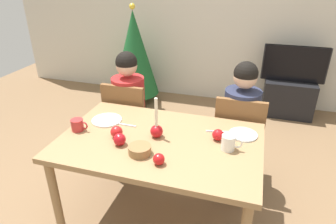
{
  "coord_description": "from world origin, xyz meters",
  "views": [
    {
      "loc": [
        0.57,
        -1.68,
        1.85
      ],
      "look_at": [
        0.0,
        0.2,
        0.87
      ],
      "focal_mm": 31.8,
      "sensor_mm": 36.0,
      "label": 1
    }
  ],
  "objects": [
    {
      "name": "person_right_child",
      "position": [
        0.51,
        0.64,
        0.57
      ],
      "size": [
        0.3,
        0.3,
        1.17
      ],
      "color": "#33384C",
      "rests_on": "ground"
    },
    {
      "name": "fork_right",
      "position": [
        0.38,
        0.22,
        0.75
      ],
      "size": [
        0.18,
        0.05,
        0.01
      ],
      "primitive_type": "cube",
      "rotation": [
        0.0,
        0.0,
        0.2
      ],
      "color": "silver",
      "rests_on": "dining_table"
    },
    {
      "name": "apple_near_candle",
      "position": [
        -0.3,
        -0.06,
        0.79
      ],
      "size": [
        0.09,
        0.09,
        0.09
      ],
      "primitive_type": "sphere",
      "color": "red",
      "rests_on": "dining_table"
    },
    {
      "name": "apple_by_left_plate",
      "position": [
        0.09,
        -0.27,
        0.79
      ],
      "size": [
        0.07,
        0.07,
        0.07
      ],
      "primitive_type": "sphere",
      "color": "red",
      "rests_on": "dining_table"
    },
    {
      "name": "christmas_tree",
      "position": [
        -1.08,
        2.11,
        0.73
      ],
      "size": [
        0.66,
        0.66,
        1.4
      ],
      "color": "brown",
      "rests_on": "ground"
    },
    {
      "name": "mug_right",
      "position": [
        0.47,
        0.02,
        0.8
      ],
      "size": [
        0.14,
        0.09,
        0.1
      ],
      "color": "white",
      "rests_on": "dining_table"
    },
    {
      "name": "mug_left",
      "position": [
        -0.62,
        -0.05,
        0.79
      ],
      "size": [
        0.13,
        0.09,
        0.09
      ],
      "color": "#B72D2D",
      "rests_on": "dining_table"
    },
    {
      "name": "plate_left",
      "position": [
        -0.48,
        0.14,
        0.76
      ],
      "size": [
        0.23,
        0.23,
        0.01
      ],
      "primitive_type": "cylinder",
      "color": "white",
      "rests_on": "dining_table"
    },
    {
      "name": "person_left_child",
      "position": [
        -0.52,
        0.64,
        0.57
      ],
      "size": [
        0.3,
        0.3,
        1.17
      ],
      "color": "#33384C",
      "rests_on": "ground"
    },
    {
      "name": "bowl_walnuts",
      "position": [
        -0.07,
        -0.2,
        0.78
      ],
      "size": [
        0.15,
        0.15,
        0.06
      ],
      "primitive_type": "cylinder",
      "color": "olive",
      "rests_on": "dining_table"
    },
    {
      "name": "chair_left",
      "position": [
        -0.52,
        0.61,
        0.51
      ],
      "size": [
        0.4,
        0.4,
        0.9
      ],
      "color": "brown",
      "rests_on": "ground"
    },
    {
      "name": "apple_by_right_mug",
      "position": [
        -0.24,
        -0.14,
        0.79
      ],
      "size": [
        0.08,
        0.08,
        0.08
      ],
      "primitive_type": "sphere",
      "color": "#B5131A",
      "rests_on": "dining_table"
    },
    {
      "name": "tv",
      "position": [
        1.05,
        2.3,
        0.71
      ],
      "size": [
        0.79,
        0.05,
        0.46
      ],
      "color": "black",
      "rests_on": "tv_stand"
    },
    {
      "name": "tv_stand",
      "position": [
        1.05,
        2.3,
        0.24
      ],
      "size": [
        0.64,
        0.4,
        0.48
      ],
      "primitive_type": "cube",
      "color": "black",
      "rests_on": "ground"
    },
    {
      "name": "fork_left",
      "position": [
        -0.32,
        0.12,
        0.75
      ],
      "size": [
        0.18,
        0.02,
        0.01
      ],
      "primitive_type": "cube",
      "rotation": [
        0.0,
        0.0,
        -0.02
      ],
      "color": "silver",
      "rests_on": "dining_table"
    },
    {
      "name": "chair_right",
      "position": [
        0.51,
        0.61,
        0.51
      ],
      "size": [
        0.4,
        0.4,
        0.9
      ],
      "color": "brown",
      "rests_on": "ground"
    },
    {
      "name": "dining_table",
      "position": [
        0.0,
        0.0,
        0.67
      ],
      "size": [
        1.4,
        0.9,
        0.75
      ],
      "color": "#99754C",
      "rests_on": "ground"
    },
    {
      "name": "candle_centerpiece",
      "position": [
        -0.03,
        0.03,
        0.81
      ],
      "size": [
        0.09,
        0.09,
        0.3
      ],
      "color": "red",
      "rests_on": "dining_table"
    },
    {
      "name": "apple_far_edge",
      "position": [
        0.39,
        0.11,
        0.79
      ],
      "size": [
        0.08,
        0.08,
        0.08
      ],
      "primitive_type": "sphere",
      "color": "red",
      "rests_on": "dining_table"
    },
    {
      "name": "ground_plane",
      "position": [
        0.0,
        0.0,
        0.0
      ],
      "size": [
        7.68,
        7.68,
        0.0
      ],
      "primitive_type": "plane",
      "color": "brown"
    },
    {
      "name": "back_wall",
      "position": [
        0.0,
        2.6,
        1.3
      ],
      "size": [
        6.4,
        0.1,
        2.6
      ],
      "primitive_type": "cube",
      "color": "beige",
      "rests_on": "ground"
    },
    {
      "name": "plate_right",
      "position": [
        0.55,
        0.23,
        0.76
      ],
      "size": [
        0.2,
        0.2,
        0.01
      ],
      "primitive_type": "cylinder",
      "color": "silver",
      "rests_on": "dining_table"
    }
  ]
}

